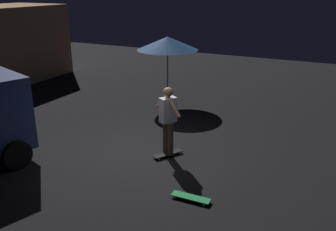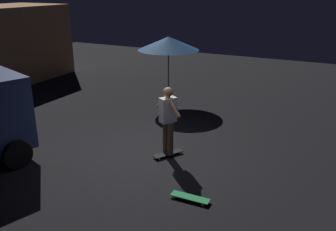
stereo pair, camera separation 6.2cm
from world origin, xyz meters
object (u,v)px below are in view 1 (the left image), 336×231
(skateboard_spare, at_px, (191,197))
(patio_umbrella, at_px, (168,43))
(skateboard_ridden, at_px, (168,154))
(skater, at_px, (168,116))

(skateboard_spare, bearing_deg, patio_umbrella, 30.49)
(skateboard_ridden, distance_m, skateboard_spare, 2.01)
(patio_umbrella, xyz_separation_m, skateboard_ridden, (-3.96, -1.98, -2.02))
(patio_umbrella, relative_size, skateboard_ridden, 2.97)
(skateboard_ridden, xyz_separation_m, skater, (0.00, -0.00, 0.98))
(skateboard_ridden, height_order, skateboard_spare, same)
(patio_umbrella, xyz_separation_m, skater, (-3.96, -1.98, -1.04))
(skater, bearing_deg, patio_umbrella, 26.57)
(patio_umbrella, height_order, skater, patio_umbrella)
(skateboard_ridden, relative_size, skater, 0.46)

